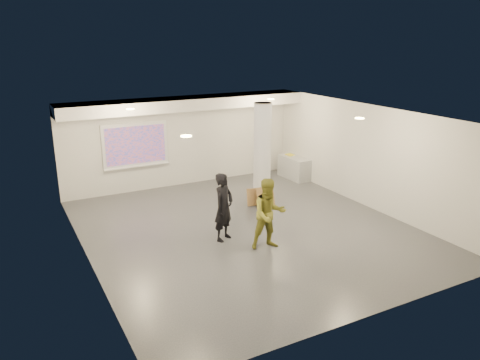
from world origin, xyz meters
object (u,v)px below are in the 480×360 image
credenza (294,168)px  woman (224,207)px  column (262,153)px  man (269,214)px  projection_screen (135,145)px

credenza → woman: size_ratio=0.77×
credenza → column: bearing=-148.3°
woman → man: man is taller
projection_screen → man: size_ratio=1.23×
projection_screen → man: bearing=-74.8°
man → credenza: bearing=60.6°
projection_screen → woman: size_ratio=1.23×
projection_screen → credenza: (5.32, -1.17, -1.14)m
credenza → man: bearing=-132.4°
woman → projection_screen: bearing=69.1°
credenza → projection_screen: bearing=165.5°
projection_screen → credenza: size_ratio=1.60×
projection_screen → man: projection_screen is taller
column → man: column is taller
woman → column: bearing=11.1°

